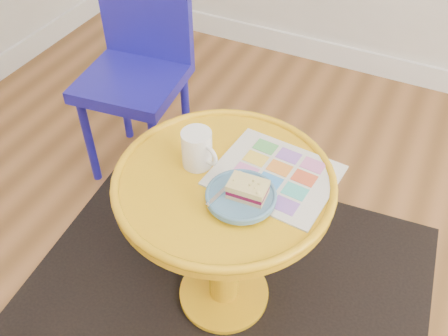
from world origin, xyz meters
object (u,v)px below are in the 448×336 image
at_px(chair, 138,61).
at_px(plate, 241,196).
at_px(newspaper, 275,175).
at_px(mug, 198,148).
at_px(side_table, 224,218).

relative_size(chair, plate, 4.66).
distance_m(chair, newspaper, 0.83).
distance_m(newspaper, mug, 0.21).
distance_m(newspaper, plate, 0.13).
xyz_separation_m(newspaper, plate, (-0.04, -0.12, 0.01)).
xyz_separation_m(side_table, chair, (-0.60, 0.49, 0.07)).
xyz_separation_m(chair, mug, (0.51, -0.47, 0.14)).
distance_m(side_table, newspaper, 0.21).
relative_size(side_table, plate, 3.32).
distance_m(side_table, plate, 0.19).
bearing_deg(mug, side_table, 4.72).
height_order(side_table, plate, plate).
height_order(chair, newspaper, chair).
bearing_deg(side_table, mug, 166.06).
bearing_deg(chair, plate, -45.80).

